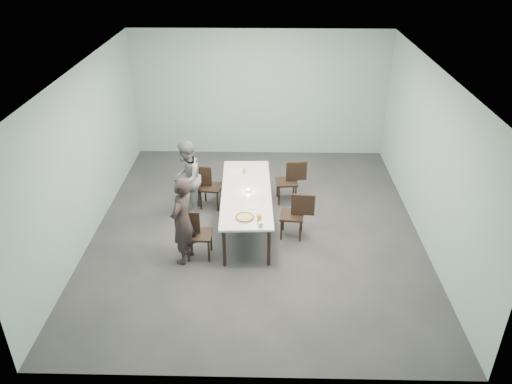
{
  "coord_description": "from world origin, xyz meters",
  "views": [
    {
      "loc": [
        0.17,
        -7.93,
        5.12
      ],
      "look_at": [
        0.0,
        -0.41,
        1.0
      ],
      "focal_mm": 35.0,
      "sensor_mm": 36.0,
      "label": 1
    }
  ],
  "objects_px": {
    "chair_near_right": "(297,212)",
    "diner_near": "(182,221)",
    "chair_far_left": "(207,184)",
    "water_tumbler": "(261,225)",
    "pizza": "(245,217)",
    "side_plate": "(253,207)",
    "diner_far": "(187,178)",
    "table": "(246,194)",
    "tealight": "(248,191)",
    "amber_tumbler": "(244,171)",
    "beer_glass": "(259,218)",
    "chair_far_right": "(291,179)",
    "chair_near_left": "(194,231)"
  },
  "relations": [
    {
      "from": "diner_far",
      "to": "water_tumbler",
      "type": "relative_size",
      "value": 16.5
    },
    {
      "from": "chair_near_left",
      "to": "diner_far",
      "type": "height_order",
      "value": "diner_far"
    },
    {
      "from": "chair_far_right",
      "to": "diner_far",
      "type": "xyz_separation_m",
      "value": [
        -2.03,
        -0.48,
        0.24
      ]
    },
    {
      "from": "chair_far_left",
      "to": "chair_near_right",
      "type": "relative_size",
      "value": 1.0
    },
    {
      "from": "diner_far",
      "to": "side_plate",
      "type": "relative_size",
      "value": 8.25
    },
    {
      "from": "chair_near_left",
      "to": "diner_near",
      "type": "bearing_deg",
      "value": -142.52
    },
    {
      "from": "chair_far_right",
      "to": "pizza",
      "type": "relative_size",
      "value": 2.56
    },
    {
      "from": "diner_near",
      "to": "tealight",
      "type": "distance_m",
      "value": 1.5
    },
    {
      "from": "pizza",
      "to": "water_tumbler",
      "type": "distance_m",
      "value": 0.38
    },
    {
      "from": "diner_near",
      "to": "amber_tumbler",
      "type": "relative_size",
      "value": 19.54
    },
    {
      "from": "table",
      "to": "beer_glass",
      "type": "height_order",
      "value": "beer_glass"
    },
    {
      "from": "chair_far_left",
      "to": "water_tumbler",
      "type": "distance_m",
      "value": 2.27
    },
    {
      "from": "chair_near_left",
      "to": "beer_glass",
      "type": "distance_m",
      "value": 1.15
    },
    {
      "from": "table",
      "to": "beer_glass",
      "type": "relative_size",
      "value": 17.56
    },
    {
      "from": "diner_far",
      "to": "beer_glass",
      "type": "xyz_separation_m",
      "value": [
        1.42,
        -1.58,
        0.08
      ]
    },
    {
      "from": "amber_tumbler",
      "to": "diner_far",
      "type": "bearing_deg",
      "value": -168.81
    },
    {
      "from": "diner_far",
      "to": "water_tumbler",
      "type": "bearing_deg",
      "value": 47.61
    },
    {
      "from": "table",
      "to": "chair_far_left",
      "type": "relative_size",
      "value": 3.03
    },
    {
      "from": "beer_glass",
      "to": "water_tumbler",
      "type": "xyz_separation_m",
      "value": [
        0.02,
        -0.15,
        -0.03
      ]
    },
    {
      "from": "pizza",
      "to": "side_plate",
      "type": "relative_size",
      "value": 1.89
    },
    {
      "from": "chair_far_right",
      "to": "tealight",
      "type": "xyz_separation_m",
      "value": [
        -0.82,
        -1.02,
        0.27
      ]
    },
    {
      "from": "diner_far",
      "to": "tealight",
      "type": "relative_size",
      "value": 26.52
    },
    {
      "from": "chair_far_left",
      "to": "diner_near",
      "type": "bearing_deg",
      "value": -87.51
    },
    {
      "from": "diner_near",
      "to": "water_tumbler",
      "type": "height_order",
      "value": "diner_near"
    },
    {
      "from": "side_plate",
      "to": "amber_tumbler",
      "type": "distance_m",
      "value": 1.34
    },
    {
      "from": "chair_near_right",
      "to": "diner_near",
      "type": "relative_size",
      "value": 0.56
    },
    {
      "from": "chair_near_left",
      "to": "side_plate",
      "type": "relative_size",
      "value": 4.83
    },
    {
      "from": "chair_far_left",
      "to": "pizza",
      "type": "xyz_separation_m",
      "value": [
        0.83,
        -1.7,
        0.27
      ]
    },
    {
      "from": "side_plate",
      "to": "beer_glass",
      "type": "distance_m",
      "value": 0.49
    },
    {
      "from": "tealight",
      "to": "side_plate",
      "type": "bearing_deg",
      "value": -79.7
    },
    {
      "from": "chair_near_right",
      "to": "diner_far",
      "type": "xyz_separation_m",
      "value": [
        -2.08,
        0.84,
        0.24
      ]
    },
    {
      "from": "side_plate",
      "to": "chair_far_left",
      "type": "bearing_deg",
      "value": 125.56
    },
    {
      "from": "chair_near_left",
      "to": "chair_far_right",
      "type": "bearing_deg",
      "value": 49.67
    },
    {
      "from": "pizza",
      "to": "water_tumbler",
      "type": "bearing_deg",
      "value": -44.66
    },
    {
      "from": "chair_far_left",
      "to": "water_tumbler",
      "type": "bearing_deg",
      "value": -52.54
    },
    {
      "from": "pizza",
      "to": "chair_far_left",
      "type": "bearing_deg",
      "value": 116.06
    },
    {
      "from": "side_plate",
      "to": "diner_far",
      "type": "bearing_deg",
      "value": 139.67
    },
    {
      "from": "diner_far",
      "to": "pizza",
      "type": "distance_m",
      "value": 1.88
    },
    {
      "from": "pizza",
      "to": "side_plate",
      "type": "distance_m",
      "value": 0.38
    },
    {
      "from": "chair_far_right",
      "to": "water_tumbler",
      "type": "bearing_deg",
      "value": 70.33
    },
    {
      "from": "tealight",
      "to": "amber_tumbler",
      "type": "height_order",
      "value": "amber_tumbler"
    },
    {
      "from": "pizza",
      "to": "beer_glass",
      "type": "distance_m",
      "value": 0.28
    },
    {
      "from": "diner_far",
      "to": "side_plate",
      "type": "bearing_deg",
      "value": 57.42
    },
    {
      "from": "pizza",
      "to": "amber_tumbler",
      "type": "xyz_separation_m",
      "value": [
        -0.08,
        1.68,
        0.02
      ]
    },
    {
      "from": "chair_near_left",
      "to": "chair_near_right",
      "type": "relative_size",
      "value": 1.0
    },
    {
      "from": "chair_far_right",
      "to": "diner_near",
      "type": "xyz_separation_m",
      "value": [
        -1.86,
        -2.1,
        0.28
      ]
    },
    {
      "from": "amber_tumbler",
      "to": "beer_glass",
      "type": "bearing_deg",
      "value": -79.64
    },
    {
      "from": "chair_far_right",
      "to": "side_plate",
      "type": "height_order",
      "value": "chair_far_right"
    },
    {
      "from": "table",
      "to": "tealight",
      "type": "height_order",
      "value": "tealight"
    },
    {
      "from": "chair_near_left",
      "to": "water_tumbler",
      "type": "xyz_separation_m",
      "value": [
        1.12,
        -0.24,
        0.29
      ]
    }
  ]
}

